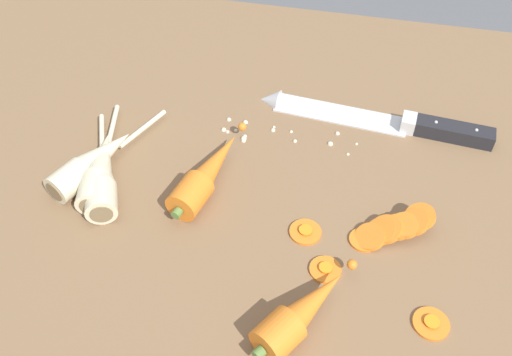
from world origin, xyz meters
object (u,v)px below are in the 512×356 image
Objects in this scene: parsnip_front at (101,177)px; parsnip_mid_left at (94,162)px; whole_carrot_second at (301,313)px; parsnip_mid_right at (100,168)px; carrot_slice_stray_mid at (325,269)px; carrot_slice_stray_near at (431,323)px; chefs_knife at (369,117)px; carrot_slice_stray_far at (305,231)px; whole_carrot at (207,174)px; carrot_slice_stack at (392,229)px.

parsnip_mid_left is (-2.11, 2.39, -0.00)cm from parsnip_front.
whole_carrot_second reaches higher than parsnip_mid_right.
carrot_slice_stray_mid is at bearing -12.32° from parsnip_front.
whole_carrot_second is 34.88cm from parsnip_mid_left.
parsnip_front is at bearing 165.46° from carrot_slice_stray_near.
chefs_knife is 8.81× the size of carrot_slice_stray_far.
carrot_slice_stray_mid is at bearing 76.53° from whole_carrot_second.
whole_carrot is at bearing 8.11° from parsnip_mid_right.
chefs_knife is 1.81× the size of parsnip_front.
parsnip_mid_right is at bearing -35.62° from parsnip_mid_left.
carrot_slice_stray_mid is (1.75, 7.29, -1.74)cm from whole_carrot_second.
whole_carrot_second is 33.23cm from parsnip_mid_right.
whole_carrot is 32.56cm from carrot_slice_stray_near.
whole_carrot reaches higher than chefs_knife.
carrot_slice_stray_near is at bearing -16.74° from parsnip_mid_left.
parsnip_front is 37.54cm from carrot_slice_stack.
chefs_knife is at bearing 42.16° from whole_carrot.
carrot_slice_stray_near is at bearing -66.54° from carrot_slice_stack.
whole_carrot is 1.33× the size of whole_carrot_second.
carrot_slice_stack is (4.45, -21.00, 0.55)cm from chefs_knife.
parsnip_front is 1.61cm from parsnip_mid_right.
carrot_slice_stray_far is (13.99, -5.14, -1.74)cm from whole_carrot.
parsnip_mid_right is (-0.76, 1.42, -0.00)cm from parsnip_front.
carrot_slice_stray_far is (29.42, -4.11, -1.62)cm from parsnip_mid_left.
whole_carrot is at bearing 14.41° from parsnip_front.
parsnip_mid_right reaches higher than chefs_knife.
whole_carrot_second reaches higher than chefs_knife.
parsnip_front is 31.21cm from carrot_slice_stray_mid.
parsnip_mid_left is at bearing 131.45° from parsnip_front.
whole_carrot is 14.22cm from parsnip_mid_right.
carrot_slice_stack is (38.29, -1.10, -0.78)cm from parsnip_mid_right.
whole_carrot reaches higher than carrot_slice_stack.
carrot_slice_stray_far is (-3.14, 4.93, 0.00)cm from carrot_slice_stray_mid.
whole_carrot_second is 12.43cm from carrot_slice_stray_far.
chefs_knife is 39.28cm from parsnip_mid_right.
whole_carrot is 23.20cm from whole_carrot_second.
parsnip_mid_right is at bearing 152.47° from whole_carrot_second.
chefs_knife is 23.75cm from carrot_slice_stray_far.
parsnip_front is 0.96× the size of parsnip_mid_left.
chefs_knife is 3.49× the size of carrot_slice_stack.
carrot_slice_stray_mid is at bearing -30.46° from whole_carrot.
whole_carrot_second is (-4.38, -35.26, 1.45)cm from chefs_knife.
carrot_slice_stack is (8.83, 14.26, -0.90)cm from whole_carrot_second.
carrot_slice_stray_near is at bearing -73.85° from chefs_knife.
whole_carrot is at bearing 172.70° from carrot_slice_stack.
carrot_slice_stray_mid is (17.13, -10.07, -1.74)cm from whole_carrot.
carrot_slice_stray_near is 1.06× the size of carrot_slice_stray_mid.
whole_carrot_second is at bearing -27.53° from parsnip_mid_right.
parsnip_mid_left is at bearing 164.49° from carrot_slice_stray_mid.
whole_carrot is at bearing 149.54° from carrot_slice_stray_mid.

